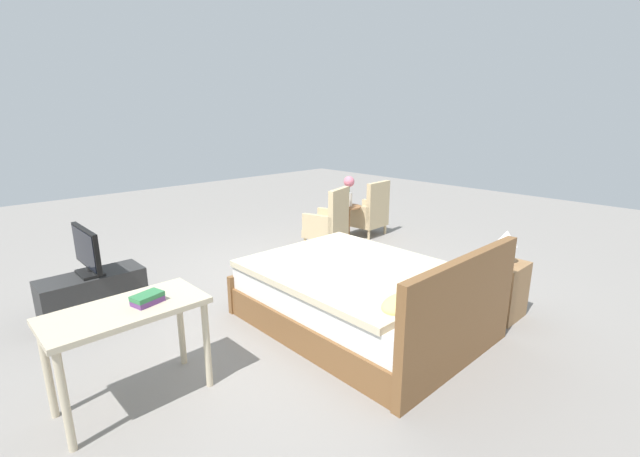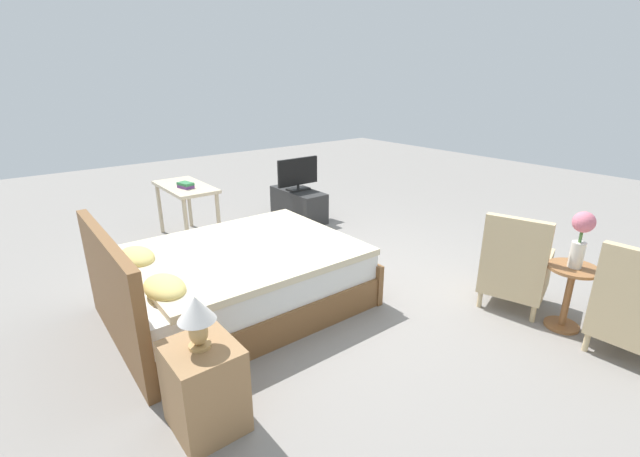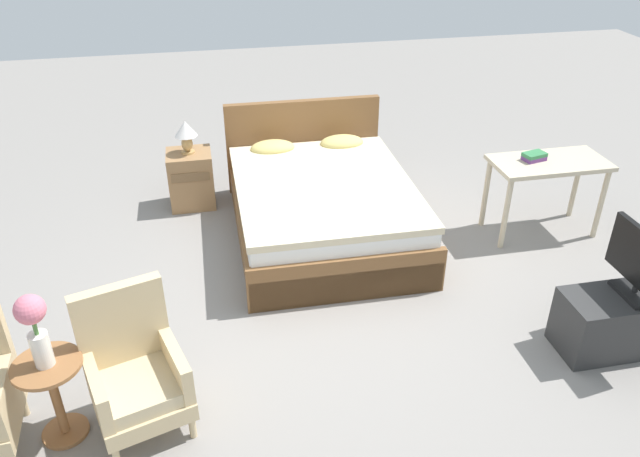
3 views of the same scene
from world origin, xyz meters
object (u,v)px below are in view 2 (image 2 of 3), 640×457
at_px(armchair_by_window_left, 636,313).
at_px(tv_stand, 298,204).
at_px(bed, 233,279).
at_px(nightstand, 205,387).
at_px(tv_flatscreen, 298,174).
at_px(book_stack, 186,185).
at_px(side_table, 569,290).
at_px(vanity_desk, 186,193).
at_px(table_lamp, 196,315).
at_px(flower_vase, 581,234).
at_px(armchair_by_window_right, 515,270).

distance_m(armchair_by_window_left, tv_stand, 4.34).
bearing_deg(bed, tv_stand, -48.29).
bearing_deg(nightstand, armchair_by_window_left, -115.40).
xyz_separation_m(tv_flatscreen, book_stack, (0.08, 1.67, 0.07)).
xyz_separation_m(bed, side_table, (-2.04, -2.08, 0.06)).
relative_size(tv_flatscreen, vanity_desk, 0.66).
bearing_deg(side_table, table_lamp, 73.30).
xyz_separation_m(armchair_by_window_left, book_stack, (4.42, 1.70, 0.39)).
height_order(bed, tv_stand, bed).
height_order(flower_vase, tv_stand, flower_vase).
height_order(flower_vase, book_stack, flower_vase).
bearing_deg(armchair_by_window_right, armchair_by_window_left, 179.85).
bearing_deg(armchair_by_window_right, tv_stand, 0.44).
distance_m(bed, vanity_desk, 2.09).
relative_size(table_lamp, tv_stand, 0.34).
bearing_deg(flower_vase, tv_stand, 0.75).
bearing_deg(flower_vase, armchair_by_window_left, 176.81).
xyz_separation_m(side_table, book_stack, (3.93, 1.72, 0.41)).
xyz_separation_m(side_table, vanity_desk, (4.07, 1.68, 0.26)).
relative_size(tv_stand, book_stack, 4.27).
height_order(flower_vase, tv_flatscreen, flower_vase).
relative_size(tv_stand, tv_flatscreen, 1.40).
distance_m(side_table, vanity_desk, 4.41).
xyz_separation_m(bed, armchair_by_window_left, (-2.53, -2.05, 0.08)).
xyz_separation_m(armchair_by_window_left, table_lamp, (1.36, 2.86, 0.41)).
bearing_deg(nightstand, tv_flatscreen, -43.49).
bearing_deg(book_stack, vanity_desk, -16.91).
distance_m(bed, table_lamp, 1.51).
bearing_deg(tv_flatscreen, armchair_by_window_left, -179.69).
relative_size(vanity_desk, book_stack, 4.62).
distance_m(armchair_by_window_right, vanity_desk, 3.97).
xyz_separation_m(vanity_desk, book_stack, (-0.14, 0.04, 0.14)).
height_order(table_lamp, tv_flatscreen, tv_flatscreen).
relative_size(nightstand, book_stack, 2.54).
distance_m(table_lamp, book_stack, 3.28).
height_order(tv_flatscreen, vanity_desk, tv_flatscreen).
bearing_deg(bed, armchair_by_window_left, -141.01).
height_order(bed, book_stack, bed).
bearing_deg(tv_flatscreen, bed, 131.74).
distance_m(flower_vase, table_lamp, 3.01).
xyz_separation_m(bed, table_lamp, (-1.18, 0.81, 0.49)).
bearing_deg(table_lamp, armchair_by_window_left, -115.39).
relative_size(bed, flower_vase, 4.60).
bearing_deg(armchair_by_window_right, table_lamp, 82.12).
bearing_deg(flower_vase, vanity_desk, 22.45).
height_order(armchair_by_window_right, vanity_desk, armchair_by_window_right).
bearing_deg(flower_vase, nightstand, 73.29).
bearing_deg(book_stack, armchair_by_window_right, -153.85).
xyz_separation_m(bed, armchair_by_window_right, (-1.57, -2.05, 0.08)).
bearing_deg(table_lamp, nightstand, -90.00).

